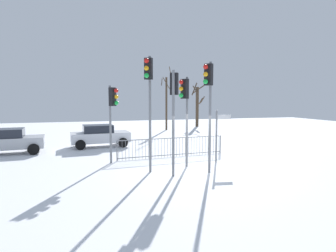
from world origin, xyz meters
TOP-DOWN VIEW (x-y plane):
  - ground_plane at (0.00, 0.00)m, footprint 60.00×60.00m
  - traffic_light_mid_right at (-3.28, 2.50)m, footprint 0.47×0.47m
  - traffic_light_mid_left at (0.46, -0.55)m, footprint 0.49×0.44m
  - traffic_light_rear_right at (-1.95, 0.22)m, footprint 0.42×0.51m
  - traffic_light_foreground_left at (-1.04, -0.47)m, footprint 0.42×0.52m
  - traffic_light_rear_left at (-0.14, 0.75)m, footprint 0.52×0.42m
  - direction_sign_post at (1.94, 1.55)m, footprint 0.78×0.18m
  - pedestrian_guard_railing at (-0.01, 3.21)m, footprint 6.15×0.52m
  - car_white_trailing at (-3.69, 7.81)m, footprint 3.93×2.18m
  - car_silver_near at (-8.96, 6.73)m, footprint 3.93×2.20m
  - bare_tree_left at (3.42, 16.54)m, footprint 1.37×1.36m
  - bare_tree_centre at (7.86, 19.09)m, footprint 1.82×1.87m

SIDE VIEW (x-z plane):
  - ground_plane at x=0.00m, z-range 0.00..0.00m
  - pedestrian_guard_railing at x=-0.01m, z-range 0.02..1.09m
  - car_white_trailing at x=-3.69m, z-range 0.03..1.50m
  - car_silver_near at x=-8.96m, z-range 0.03..1.50m
  - direction_sign_post at x=1.94m, z-range 0.17..2.80m
  - bare_tree_centre at x=7.86m, z-range 0.00..5.09m
  - traffic_light_mid_right at x=-3.28m, z-range 0.90..4.76m
  - bare_tree_left at x=3.42m, z-range -0.28..6.14m
  - traffic_light_rear_left at x=-0.14m, z-range 0.98..5.20m
  - traffic_light_foreground_left at x=-1.04m, z-range 1.02..5.39m
  - traffic_light_mid_left at x=0.46m, z-range 1.10..5.87m
  - traffic_light_rear_right at x=-1.95m, z-range 1.16..6.17m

